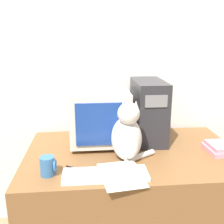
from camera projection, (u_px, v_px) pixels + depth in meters
The scene contains 10 objects.
wall_back at pixel (124, 68), 1.99m from camera, with size 7.00×0.05×2.50m.
desk at pixel (131, 204), 1.78m from camera, with size 1.35×0.82×0.77m.
crt_monitor at pixel (99, 116), 1.77m from camera, with size 0.38×0.40×0.37m.
computer_tower at pixel (148, 111), 1.81m from camera, with size 0.20×0.39×0.42m.
keyboard at pixel (105, 175), 1.37m from camera, with size 0.45×0.16×0.02m.
cat at pixel (127, 136), 1.52m from camera, with size 0.28×0.27×0.37m.
book_stack at pixel (217, 148), 1.66m from camera, with size 0.13×0.19×0.06m.
pen at pixel (78, 169), 1.44m from camera, with size 0.13×0.09×0.01m.
paper_sheet at pixel (121, 175), 1.39m from camera, with size 0.25×0.32×0.00m.
mug at pixel (48, 166), 1.38m from camera, with size 0.08×0.08×0.10m.
Camera 1 is at (-0.28, -1.11, 1.48)m, focal length 42.00 mm.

